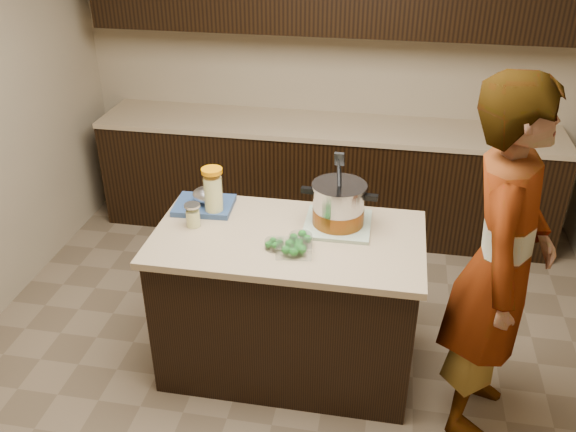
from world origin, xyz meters
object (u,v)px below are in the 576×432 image
stock_pot (339,207)px  person (500,267)px  lemonade_pitcher (213,194)px  island (288,302)px

stock_pot → person: person is taller
lemonade_pitcher → person: size_ratio=0.15×
island → stock_pot: stock_pot is taller
island → person: person is taller
lemonade_pitcher → person: (1.52, -0.35, -0.08)m
stock_pot → lemonade_pitcher: size_ratio=1.49×
stock_pot → lemonade_pitcher: (-0.70, 0.00, 0.01)m
island → person: size_ratio=0.76×
stock_pot → person: bearing=-19.2°
island → person: 1.20m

